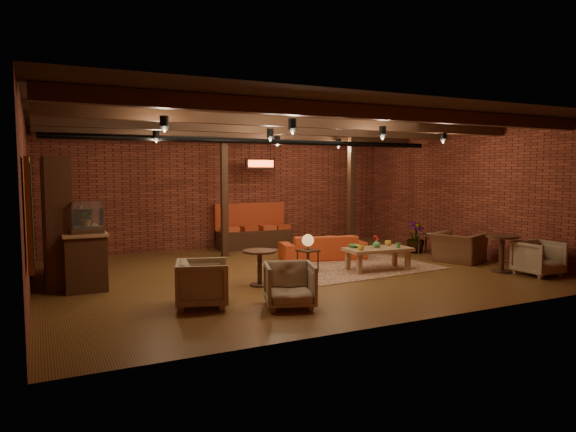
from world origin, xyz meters
name	(u,v)px	position (x,y,z in m)	size (l,w,h in m)	color
floor	(292,272)	(0.00, 0.00, 0.00)	(10.00, 10.00, 0.00)	#432B10
ceiling	(292,120)	(0.00, 0.00, 3.20)	(10.00, 8.00, 0.02)	black
wall_back	(228,191)	(0.00, 4.00, 1.60)	(10.00, 0.02, 3.20)	#5E261B
wall_front	(419,210)	(0.00, -4.00, 1.60)	(10.00, 0.02, 3.20)	#5E261B
wall_left	(26,204)	(-5.00, 0.00, 1.60)	(0.02, 8.00, 3.20)	#5E261B
wall_right	(468,193)	(5.00, 0.00, 1.60)	(0.02, 8.00, 3.20)	#5E261B
ceiling_beams	(292,126)	(0.00, 0.00, 3.08)	(9.80, 6.40, 0.22)	#321C10
ceiling_pipe	(262,141)	(0.00, 1.60, 2.85)	(0.12, 0.12, 9.60)	black
post_left	(224,193)	(-0.60, 2.60, 1.60)	(0.16, 0.16, 3.20)	#321C10
post_right	(351,191)	(2.80, 2.00, 1.60)	(0.16, 0.16, 3.20)	#321C10
service_counter	(81,241)	(-4.10, 1.00, 0.80)	(0.80, 2.50, 1.60)	#321C10
plant_counter	(85,218)	(-4.00, 1.20, 1.22)	(0.35, 0.39, 0.30)	#337F33
shelving_hutch	(57,221)	(-4.50, 1.10, 1.20)	(0.52, 2.00, 2.40)	#321C10
chalkboard_menu	(30,214)	(-4.93, -2.30, 1.60)	(0.08, 0.96, 1.46)	black
banquette	(254,230)	(0.60, 3.55, 0.50)	(2.10, 0.70, 1.00)	#A7381B
service_sign	(260,164)	(0.60, 3.10, 2.35)	(0.86, 0.06, 0.30)	#FA4C19
ceiling_spotlights	(292,137)	(0.00, 0.00, 2.86)	(6.40, 4.40, 0.28)	black
rug	(351,266)	(1.49, -0.02, 0.01)	(3.50, 2.68, 0.01)	maroon
sofa	(323,247)	(1.40, 1.11, 0.30)	(2.05, 0.80, 0.60)	#B93D19
coffee_table	(377,250)	(1.74, -0.65, 0.44)	(1.49, 0.83, 0.74)	olive
side_table_lamp	(308,243)	(0.32, -0.12, 0.61)	(0.46, 0.46, 0.81)	#321C10
round_table_left	(260,262)	(-1.13, -0.90, 0.45)	(0.64, 0.64, 0.67)	#321C10
armchair_a	(202,281)	(-2.53, -1.87, 0.41)	(0.80, 0.75, 0.82)	#B9AE90
armchair_b	(290,283)	(-1.32, -2.54, 0.39)	(0.76, 0.71, 0.78)	#B9AE90
armchair_right	(459,243)	(4.08, -0.66, 0.46)	(1.06, 0.69, 0.93)	brown
side_table_book	(429,236)	(4.26, 0.57, 0.47)	(0.59, 0.59, 0.53)	#321C10
round_table_right	(502,248)	(3.99, -1.99, 0.53)	(0.67, 0.67, 0.79)	#321C10
armchair_far	(539,256)	(4.40, -2.57, 0.40)	(0.77, 0.72, 0.79)	#B9AE90
plant_tall	(416,205)	(4.07, 0.87, 1.25)	(1.40, 1.40, 2.51)	#4C7F4C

